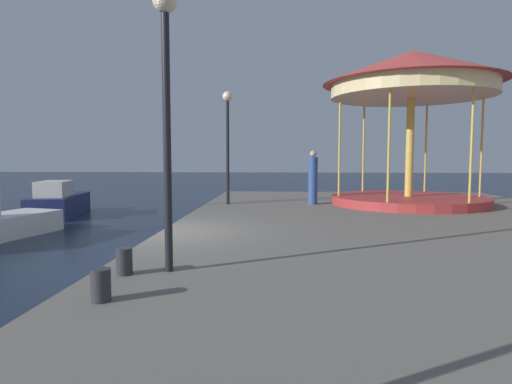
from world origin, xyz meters
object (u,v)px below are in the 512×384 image
lamp_post_far_end (228,127)px  lamp_post_mid_promenade (166,80)px  bollard_south (101,285)px  person_far_corner (313,179)px  motorboat_navy (59,202)px  carousel (411,90)px  bollard_north (124,261)px

lamp_post_far_end → lamp_post_mid_promenade: bearing=-88.1°
bollard_south → person_far_corner: (3.28, 11.00, 0.73)m
lamp_post_mid_promenade → person_far_corner: size_ratio=2.13×
motorboat_navy → person_far_corner: bearing=-10.2°
carousel → lamp_post_far_end: bearing=-177.0°
carousel → person_far_corner: bearing=-177.3°
carousel → lamp_post_mid_promenade: 11.69m
bollard_north → lamp_post_mid_promenade: bearing=20.6°
motorboat_navy → bollard_south: bearing=-60.0°
person_far_corner → lamp_post_mid_promenade: bearing=-106.4°
person_far_corner → bollard_south: bearing=-106.6°
bollard_south → person_far_corner: person_far_corner is taller
lamp_post_far_end → carousel: bearing=3.0°
motorboat_navy → person_far_corner: size_ratio=2.15×
lamp_post_mid_promenade → lamp_post_far_end: bearing=91.9°
lamp_post_far_end → bollard_south: bearing=-90.8°
motorboat_navy → carousel: 15.01m
motorboat_navy → person_far_corner: 10.98m
motorboat_navy → bollard_south: 14.94m
lamp_post_mid_promenade → person_far_corner: (2.82, 9.58, -1.95)m
bollard_south → carousel: bearing=58.7°
motorboat_navy → carousel: carousel is taller
motorboat_navy → bollard_north: motorboat_navy is taller
lamp_post_far_end → person_far_corner: (3.13, 0.18, -1.90)m
bollard_north → person_far_corner: (3.43, 9.81, 0.73)m
carousel → bollard_south: (-6.79, -11.17, -3.95)m
carousel → bollard_north: 12.78m
lamp_post_far_end → bollard_north: lamp_post_far_end is taller
lamp_post_far_end → bollard_north: size_ratio=10.28×
carousel → bollard_south: carousel is taller
lamp_post_mid_promenade → bollard_south: bearing=-107.9°
bollard_south → lamp_post_far_end: bearing=89.2°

